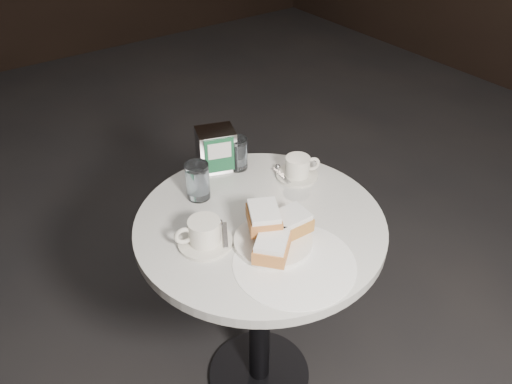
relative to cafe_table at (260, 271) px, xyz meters
The scene contains 9 objects.
ground 0.55m from the cafe_table, ahead, with size 7.00×7.00×0.00m, color black.
cafe_table is the anchor object (origin of this frame).
sugar_spill 0.27m from the cafe_table, 99.18° to the right, with size 0.31×0.31×0.00m, color white.
beignet_plate 0.26m from the cafe_table, 104.66° to the right, with size 0.27×0.27×0.10m.
coffee_cup_left 0.29m from the cafe_table, behind, with size 0.18×0.18×0.08m.
coffee_cup_right 0.33m from the cafe_table, 25.69° to the left, with size 0.17×0.17×0.07m.
water_glass_left 0.33m from the cafe_table, 113.24° to the left, with size 0.09×0.09×0.11m.
water_glass_right 0.37m from the cafe_table, 69.28° to the left, with size 0.08×0.08×0.10m.
napkin_dispenser 0.40m from the cafe_table, 81.51° to the left, with size 0.14×0.13×0.13m.
Camera 1 is at (-0.63, -0.86, 1.63)m, focal length 35.00 mm.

